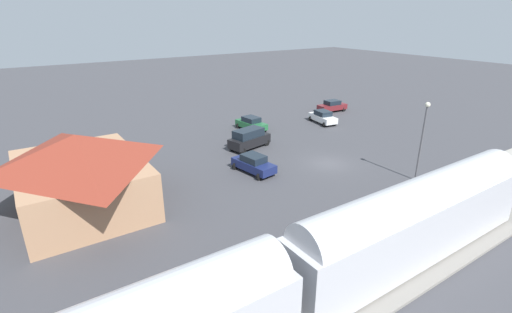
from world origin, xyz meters
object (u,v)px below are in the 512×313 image
sedan_maroon (332,106)px  sedan_white (323,117)px  light_pole_near_platform (423,132)px  sedan_navy (254,164)px  sedan_green (251,123)px  pedestrian_waiting_far (384,210)px  passenger_train (288,277)px  station_building (80,171)px  pedestrian_on_platform (480,169)px  suv_black (249,138)px

sedan_maroon → sedan_white: bearing=124.9°
light_pole_near_platform → sedan_navy: bearing=49.4°
sedan_green → pedestrian_waiting_far: bearing=168.5°
passenger_train → sedan_white: (25.28, -26.13, -1.98)m
passenger_train → station_building: (18.00, 5.60, 0.20)m
pedestrian_on_platform → sedan_green: size_ratio=0.37×
station_building → sedan_navy: bearing=-96.3°
pedestrian_waiting_far → sedan_white: size_ratio=0.36×
pedestrian_on_platform → sedan_maroon: 26.81m
sedan_green → sedan_white: bearing=-105.5°
pedestrian_waiting_far → suv_black: size_ratio=0.33×
sedan_maroon → light_pole_near_platform: bearing=152.5°
pedestrian_on_platform → sedan_navy: size_ratio=0.36×
light_pole_near_platform → sedan_white: bearing=-18.0°
passenger_train → sedan_white: passenger_train is taller
pedestrian_waiting_far → sedan_white: bearing=-34.2°
suv_black → sedan_white: bearing=-78.0°
suv_black → pedestrian_waiting_far: bearing=176.9°
pedestrian_on_platform → sedan_maroon: (25.77, -7.41, -0.40)m
pedestrian_on_platform → sedan_white: bearing=-4.5°
station_building → pedestrian_waiting_far: bearing=-131.0°
passenger_train → pedestrian_on_platform: bearing=-81.9°
sedan_white → pedestrian_waiting_far: bearing=145.8°
sedan_white → sedan_green: 10.25m
pedestrian_waiting_far → sedan_navy: 13.22m
passenger_train → sedan_navy: size_ratio=8.04×
sedan_white → sedan_green: same height
pedestrian_on_platform → light_pole_near_platform: size_ratio=0.24×
station_building → light_pole_near_platform: bearing=-113.5°
station_building → pedestrian_on_platform: (-14.52, -30.02, -1.78)m
station_building → pedestrian_waiting_far: station_building is taller
sedan_maroon → sedan_navy: 26.24m
passenger_train → sedan_green: 32.45m
station_building → sedan_white: bearing=-77.1°
sedan_navy → suv_black: bearing=-29.3°
pedestrian_on_platform → sedan_maroon: pedestrian_on_platform is taller
pedestrian_waiting_far → sedan_maroon: pedestrian_waiting_far is taller
sedan_white → sedan_green: (2.74, 9.88, 0.00)m
station_building → suv_black: station_building is taller
pedestrian_on_platform → pedestrian_waiting_far: (-0.10, 13.18, 0.00)m
light_pole_near_platform → sedan_maroon: bearing=-27.5°
sedan_white → light_pole_near_platform: 19.77m
passenger_train → sedan_maroon: bearing=-47.4°
sedan_maroon → suv_black: size_ratio=0.89×
sedan_maroon → sedan_navy: bearing=119.3°
suv_black → sedan_navy: suv_black is taller
passenger_train → sedan_navy: 18.79m
passenger_train → pedestrian_on_platform: (3.48, -24.42, -1.58)m
sedan_navy → light_pole_near_platform: bearing=-130.6°
pedestrian_waiting_far → sedan_navy: size_ratio=0.36×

